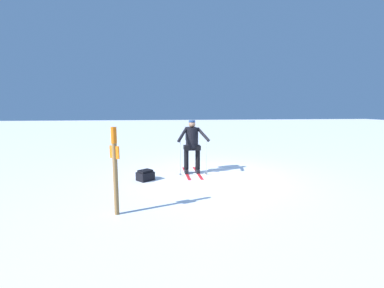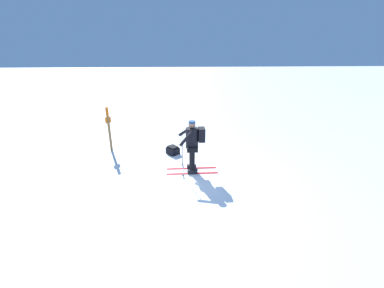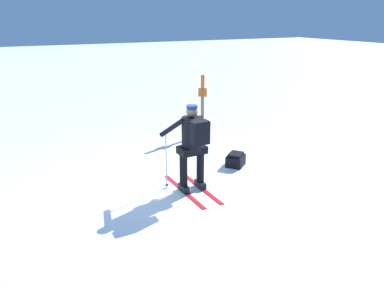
{
  "view_description": "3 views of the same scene",
  "coord_description": "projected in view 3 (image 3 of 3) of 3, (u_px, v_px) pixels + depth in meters",
  "views": [
    {
      "loc": [
        7.5,
        -1.57,
        2.04
      ],
      "look_at": [
        -0.43,
        -0.55,
        0.94
      ],
      "focal_mm": 24.0,
      "sensor_mm": 36.0,
      "label": 1
    },
    {
      "loc": [
        -0.04,
        6.87,
        3.86
      ],
      "look_at": [
        -0.43,
        -0.55,
        0.94
      ],
      "focal_mm": 24.0,
      "sensor_mm": 36.0,
      "label": 2
    },
    {
      "loc": [
        -6.35,
        2.47,
        3.23
      ],
      "look_at": [
        -0.43,
        -0.55,
        0.94
      ],
      "focal_mm": 35.0,
      "sensor_mm": 36.0,
      "label": 3
    }
  ],
  "objects": [
    {
      "name": "skier",
      "position": [
        193.0,
        142.0,
        6.98
      ],
      "size": [
        1.65,
        1.02,
        1.69
      ],
      "color": "red",
      "rests_on": "ground_plane"
    },
    {
      "name": "trail_marker",
      "position": [
        202.0,
        100.0,
        10.34
      ],
      "size": [
        0.17,
        0.2,
        1.71
      ],
      "color": "olive",
      "rests_on": "ground_plane"
    },
    {
      "name": "ground_plane",
      "position": [
        158.0,
        186.0,
        7.45
      ],
      "size": [
        80.0,
        80.0,
        0.0
      ],
      "primitive_type": "plane",
      "color": "white"
    },
    {
      "name": "dropped_backpack",
      "position": [
        236.0,
        160.0,
        8.44
      ],
      "size": [
        0.54,
        0.55,
        0.3
      ],
      "color": "black",
      "rests_on": "ground_plane"
    }
  ]
}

